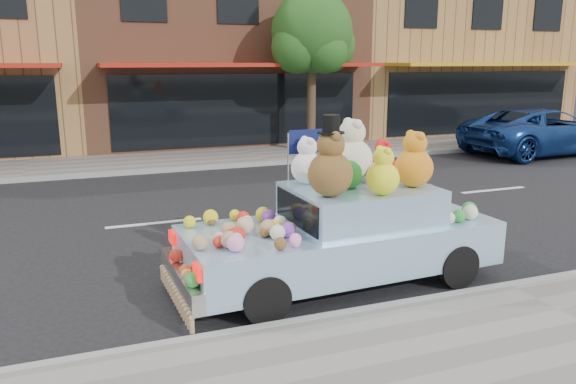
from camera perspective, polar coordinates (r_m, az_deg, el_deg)
name	(u,v)px	position (r m, az deg, el deg)	size (l,w,h in m)	color
ground	(343,205)	(12.14, 5.61, -1.32)	(120.00, 120.00, 0.00)	black
far_sidewalk	(254,156)	(18.06, -3.52, 3.71)	(60.00, 3.00, 0.12)	gray
near_kerb	(508,288)	(8.17, 21.46, -9.05)	(60.00, 0.12, 0.13)	gray
far_kerb	(269,163)	(16.65, -1.99, 2.94)	(60.00, 0.12, 0.13)	gray
storefront_mid	(211,45)	(23.10, -7.81, 14.61)	(10.00, 9.80, 7.30)	#90593D
storefront_right	(426,47)	(27.18, 13.88, 14.13)	(10.00, 9.80, 7.30)	olive
street_tree	(312,39)	(18.56, 2.47, 15.24)	(3.00, 2.70, 5.22)	#38281C
car_blue	(542,131)	(20.35, 24.44, 5.65)	(2.55, 5.53, 1.54)	navy
art_car	(343,225)	(7.76, 5.60, -3.38)	(4.55, 1.94, 2.38)	black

